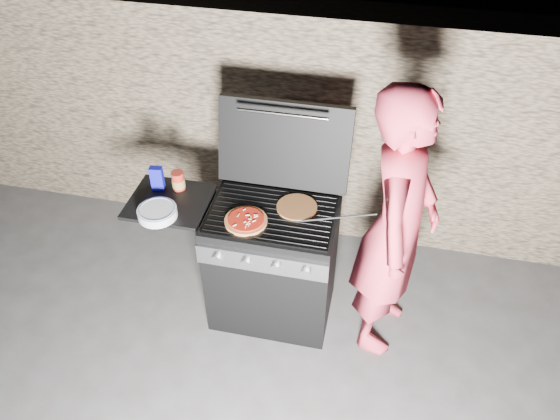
% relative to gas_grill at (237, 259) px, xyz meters
% --- Properties ---
extents(ground, '(50.00, 50.00, 0.00)m').
position_rel_gas_grill_xyz_m(ground, '(0.25, 0.00, -0.46)').
color(ground, '#383734').
extents(stone_wall, '(8.00, 0.35, 1.80)m').
position_rel_gas_grill_xyz_m(stone_wall, '(0.25, 1.05, 0.44)').
color(stone_wall, '#816D54').
rests_on(stone_wall, ground).
extents(gas_grill, '(1.34, 0.79, 0.91)m').
position_rel_gas_grill_xyz_m(gas_grill, '(0.00, 0.00, 0.00)').
color(gas_grill, black).
rests_on(gas_grill, ground).
extents(pizza_topped, '(0.27, 0.27, 0.03)m').
position_rel_gas_grill_xyz_m(pizza_topped, '(0.11, -0.11, 0.47)').
color(pizza_topped, tan).
rests_on(pizza_topped, gas_grill).
extents(pizza_plain, '(0.33, 0.33, 0.01)m').
position_rel_gas_grill_xyz_m(pizza_plain, '(0.39, 0.08, 0.46)').
color(pizza_plain, '#AF7037').
rests_on(pizza_plain, gas_grill).
extents(sauce_jar, '(0.09, 0.09, 0.13)m').
position_rel_gas_grill_xyz_m(sauce_jar, '(-0.40, 0.13, 0.51)').
color(sauce_jar, maroon).
rests_on(sauce_jar, gas_grill).
extents(blue_carton, '(0.09, 0.06, 0.17)m').
position_rel_gas_grill_xyz_m(blue_carton, '(-0.52, 0.09, 0.53)').
color(blue_carton, '#0E0E94').
rests_on(blue_carton, gas_grill).
extents(plate_stack, '(0.25, 0.25, 0.06)m').
position_rel_gas_grill_xyz_m(plate_stack, '(-0.43, -0.16, 0.47)').
color(plate_stack, silver).
rests_on(plate_stack, gas_grill).
extents(person, '(0.55, 0.74, 1.86)m').
position_rel_gas_grill_xyz_m(person, '(1.00, 0.01, 0.48)').
color(person, '#CB3549').
rests_on(person, ground).
extents(tongs, '(0.44, 0.08, 0.09)m').
position_rel_gas_grill_xyz_m(tongs, '(0.66, 0.00, 0.50)').
color(tongs, black).
rests_on(tongs, gas_grill).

